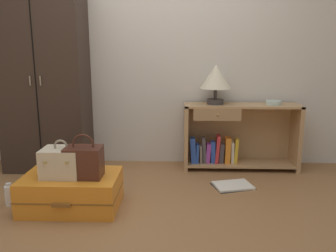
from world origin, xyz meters
name	(u,v)px	position (x,y,z in m)	size (l,w,h in m)	color
ground_plane	(136,224)	(0.00, 0.00, 0.00)	(9.00, 9.00, 0.00)	olive
back_wall	(151,43)	(0.00, 1.50, 1.30)	(6.40, 0.10, 2.60)	beige
wardrobe	(45,79)	(-1.06, 1.20, 0.94)	(0.84, 0.47, 1.89)	#33261E
bookshelf	(234,137)	(0.89, 1.27, 0.33)	(1.18, 0.34, 0.68)	tan
table_lamp	(216,78)	(0.67, 1.27, 0.95)	(0.32, 0.32, 0.40)	#3D3838
bowl	(274,103)	(1.27, 1.26, 0.70)	(0.15, 0.15, 0.04)	silver
suitcase_large	(72,191)	(-0.54, 0.25, 0.14)	(0.75, 0.51, 0.27)	orange
train_case	(62,162)	(-0.60, 0.24, 0.38)	(0.29, 0.25, 0.29)	beige
handbag	(84,162)	(-0.42, 0.22, 0.39)	(0.28, 0.20, 0.34)	#472319
bottle	(9,195)	(-1.06, 0.27, 0.09)	(0.07, 0.07, 0.19)	white
open_book_on_floor	(233,186)	(0.80, 0.73, 0.01)	(0.41, 0.35, 0.02)	white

